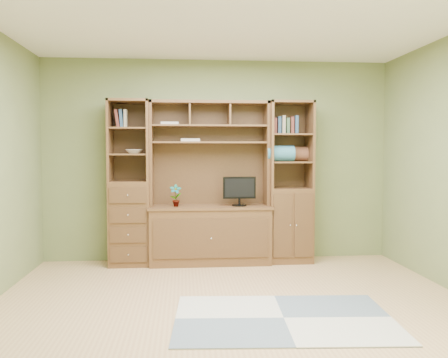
{
  "coord_description": "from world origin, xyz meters",
  "views": [
    {
      "loc": [
        -0.46,
        -4.2,
        1.41
      ],
      "look_at": [
        0.01,
        1.2,
        1.1
      ],
      "focal_mm": 38.0,
      "sensor_mm": 36.0,
      "label": 1
    }
  ],
  "objects": [
    {
      "name": "monitor",
      "position": [
        0.25,
        1.7,
        0.98
      ],
      "size": [
        0.42,
        0.2,
        0.51
      ],
      "primitive_type": "cube",
      "rotation": [
        0.0,
        0.0,
        0.03
      ],
      "color": "black",
      "rests_on": "center_hutch"
    },
    {
      "name": "magazines",
      "position": [
        -0.36,
        1.82,
        1.56
      ],
      "size": [
        0.24,
        0.17,
        0.04
      ],
      "primitive_type": "cube",
      "color": "#B4AA99",
      "rests_on": "center_hutch"
    },
    {
      "name": "blanket_teal",
      "position": [
        0.77,
        1.73,
        1.39
      ],
      "size": [
        0.34,
        0.2,
        0.2
      ],
      "primitive_type": "cube",
      "color": "#306B7E",
      "rests_on": "right_tower"
    },
    {
      "name": "center_hutch",
      "position": [
        -0.12,
        1.73,
        1.02
      ],
      "size": [
        1.54,
        0.53,
        2.05
      ],
      "primitive_type": "cube",
      "color": "#54361D",
      "rests_on": "ground"
    },
    {
      "name": "blanket_red",
      "position": [
        1.05,
        1.85,
        1.39
      ],
      "size": [
        0.34,
        0.19,
        0.19
      ],
      "primitive_type": "cube",
      "color": "brown",
      "rests_on": "right_tower"
    },
    {
      "name": "room",
      "position": [
        0.0,
        0.0,
        1.3
      ],
      "size": [
        4.6,
        4.1,
        2.64
      ],
      "color": "tan",
      "rests_on": "ground"
    },
    {
      "name": "right_tower",
      "position": [
        0.91,
        1.77,
        1.02
      ],
      "size": [
        0.55,
        0.45,
        2.05
      ],
      "primitive_type": "cube",
      "color": "#54361D",
      "rests_on": "ground"
    },
    {
      "name": "orchid",
      "position": [
        -0.55,
        1.7,
        0.87
      ],
      "size": [
        0.15,
        0.1,
        0.28
      ],
      "primitive_type": "imported",
      "color": "#B25D3C",
      "rests_on": "center_hutch"
    },
    {
      "name": "bowl",
      "position": [
        -1.06,
        1.77,
        1.42
      ],
      "size": [
        0.22,
        0.22,
        0.05
      ],
      "primitive_type": "imported",
      "color": "beige",
      "rests_on": "left_tower"
    },
    {
      "name": "rug",
      "position": [
        0.38,
        -0.33,
        0.01
      ],
      "size": [
        1.9,
        1.33,
        0.01
      ],
      "primitive_type": "cube",
      "rotation": [
        0.0,
        0.0,
        -0.06
      ],
      "color": "gray",
      "rests_on": "ground"
    },
    {
      "name": "left_tower",
      "position": [
        -1.12,
        1.77,
        1.02
      ],
      "size": [
        0.5,
        0.45,
        2.05
      ],
      "primitive_type": "cube",
      "color": "#54361D",
      "rests_on": "ground"
    }
  ]
}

